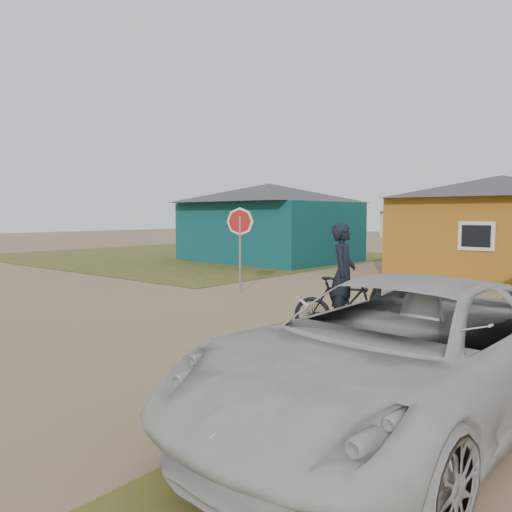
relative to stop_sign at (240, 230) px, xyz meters
The scene contains 9 objects.
ground 5.34m from the stop_sign, 60.75° to the right, with size 120.00×120.00×0.00m, color #967556.
grass_nw 14.56m from the stop_sign, 143.21° to the left, with size 20.00×18.00×0.00m, color brown.
house_teal 10.98m from the stop_sign, 123.54° to the left, with size 8.93×7.08×4.00m.
house_yellow 10.84m from the stop_sign, 62.89° to the left, with size 7.72×6.76×3.90m.
house_pale_west 29.86m from the stop_sign, 96.85° to the left, with size 7.04×6.15×3.60m.
house_pale_north 43.22m from the stop_sign, 105.52° to the left, with size 6.28×5.81×3.40m.
stop_sign is the anchor object (origin of this frame).
cyclist 6.10m from the stop_sign, 29.36° to the right, with size 2.03×1.11×2.21m.
vehicle 9.91m from the stop_sign, 38.14° to the right, with size 2.73×5.92×1.64m, color beige.
Camera 1 is at (7.55, -6.96, 2.36)m, focal length 35.00 mm.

